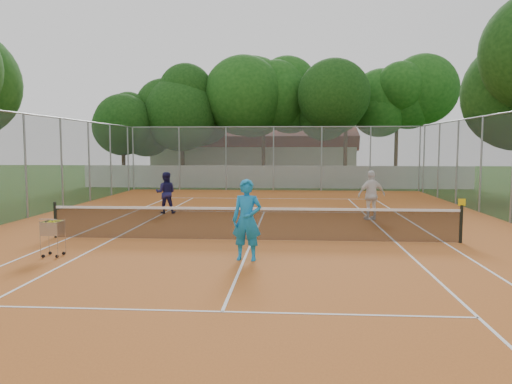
# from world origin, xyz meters

# --- Properties ---
(ground) EXTENTS (120.00, 120.00, 0.00)m
(ground) POSITION_xyz_m (0.00, 0.00, 0.00)
(ground) COLOR #1A3C10
(ground) RESTS_ON ground
(court_pad) EXTENTS (18.00, 34.00, 0.02)m
(court_pad) POSITION_xyz_m (0.00, 0.00, 0.01)
(court_pad) COLOR #AF5C22
(court_pad) RESTS_ON ground
(court_lines) EXTENTS (10.98, 23.78, 0.01)m
(court_lines) POSITION_xyz_m (0.00, 0.00, 0.02)
(court_lines) COLOR white
(court_lines) RESTS_ON court_pad
(tennis_net) EXTENTS (11.88, 0.10, 0.98)m
(tennis_net) POSITION_xyz_m (0.00, 0.00, 0.51)
(tennis_net) COLOR black
(tennis_net) RESTS_ON court_pad
(perimeter_fence) EXTENTS (18.00, 34.00, 4.00)m
(perimeter_fence) POSITION_xyz_m (0.00, 0.00, 2.00)
(perimeter_fence) COLOR slate
(perimeter_fence) RESTS_ON ground
(boundary_wall) EXTENTS (26.00, 0.30, 1.50)m
(boundary_wall) POSITION_xyz_m (0.00, 19.00, 0.75)
(boundary_wall) COLOR silver
(boundary_wall) RESTS_ON ground
(clubhouse) EXTENTS (16.40, 9.00, 4.40)m
(clubhouse) POSITION_xyz_m (-2.00, 29.00, 2.20)
(clubhouse) COLOR beige
(clubhouse) RESTS_ON ground
(tropical_trees) EXTENTS (29.00, 19.00, 10.00)m
(tropical_trees) POSITION_xyz_m (0.00, 22.00, 5.00)
(tropical_trees) COLOR black
(tropical_trees) RESTS_ON ground
(player_near) EXTENTS (0.76, 0.55, 1.95)m
(player_near) POSITION_xyz_m (0.07, -2.58, 1.00)
(player_near) COLOR #167FC2
(player_near) RESTS_ON court_pad
(player_far_left) EXTENTS (0.90, 0.74, 1.70)m
(player_far_left) POSITION_xyz_m (-4.02, 5.71, 0.87)
(player_far_left) COLOR #1A1849
(player_far_left) RESTS_ON court_pad
(player_far_right) EXTENTS (1.17, 0.77, 1.85)m
(player_far_right) POSITION_xyz_m (4.12, 4.44, 0.95)
(player_far_right) COLOR white
(player_far_right) RESTS_ON court_pad
(ball_hopper) EXTENTS (0.54, 0.54, 0.97)m
(ball_hopper) POSITION_xyz_m (-4.75, -2.56, 0.51)
(ball_hopper) COLOR #B0B1B7
(ball_hopper) RESTS_ON court_pad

